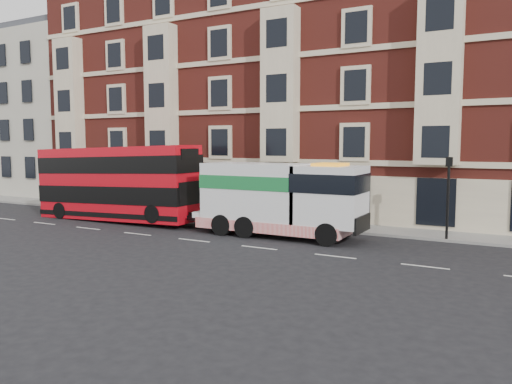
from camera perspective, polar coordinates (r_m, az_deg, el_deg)
ground at (r=27.21m, az=-7.11°, el=-5.51°), size 120.00×120.00×0.00m
sidewalk at (r=33.48m, az=0.43°, el=-3.26°), size 90.00×3.00×0.15m
victorian_terrace at (r=39.95m, az=6.32°, el=12.50°), size 45.00×12.00×20.40m
cream_block at (r=58.02m, az=-23.54°, el=8.18°), size 16.00×10.00×16.80m
lamp_post_west at (r=35.37m, az=-9.17°, el=1.38°), size 0.35×0.15×4.35m
lamp_post_east at (r=28.19m, az=21.11°, el=0.04°), size 0.35×0.15×4.35m
double_decker_bus at (r=34.86m, az=-15.61°, el=1.10°), size 12.24×2.81×4.95m
tow_truck at (r=27.87m, az=2.46°, el=-0.70°), size 9.80×2.90×4.08m
box_van at (r=39.11m, az=-18.02°, el=-0.27°), size 5.95×3.57×2.89m
pedestrian at (r=41.37m, az=-15.52°, el=-0.61°), size 0.59×0.42×1.53m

